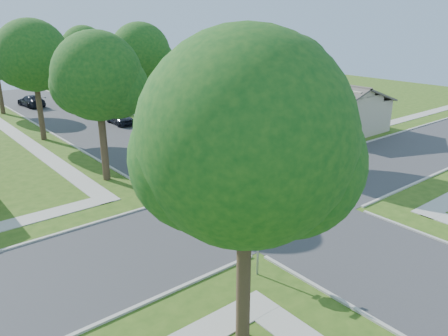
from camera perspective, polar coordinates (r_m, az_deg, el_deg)
name	(u,v)px	position (r m, az deg, el deg)	size (l,w,h in m)	color
ground	(261,206)	(23.65, 4.86, -4.91)	(100.00, 100.00, 0.00)	#2E4F15
road_ns	(261,205)	(23.65, 4.86, -4.90)	(7.00, 100.00, 0.02)	#333335
sidewalk_ne	(133,112)	(47.52, -11.82, 7.15)	(1.20, 40.00, 0.04)	#9E9B91
sidewalk_nw	(10,130)	(43.47, -26.19, 4.46)	(1.20, 40.00, 0.04)	#9E9B91
driveway	(272,149)	(33.60, 6.25, 2.49)	(8.80, 3.60, 0.05)	#9E9B91
stop_sign_sw	(258,228)	(16.77, 4.53, -7.83)	(1.05, 0.80, 2.98)	gray
stop_sign_ne	(264,137)	(29.25, 5.27, 4.07)	(1.05, 0.80, 2.98)	gray
tree_e_near	(224,75)	(31.74, 0.01, 12.00)	(4.97, 4.80, 8.28)	#38281C
tree_e_mid	(141,55)	(41.63, -10.79, 14.24)	(5.59, 5.40, 9.21)	#38281C
tree_e_far	(85,50)	(53.40, -17.74, 14.43)	(5.17, 5.00, 8.72)	#38281C
tree_w_near	(99,80)	(26.81, -16.07, 10.94)	(5.38, 5.20, 8.97)	#38281C
tree_w_mid	(34,59)	(38.04, -23.61, 12.93)	(5.80, 5.60, 9.56)	#38281C
tree_sw_corner	(247,148)	(11.89, 3.06, 2.67)	(6.21, 6.00, 9.55)	#38281C
tree_ne_corner	(289,82)	(29.37, 8.54, 11.10)	(5.80, 5.60, 8.66)	#38281C
house_ne_near	(304,108)	(41.61, 10.45, 7.66)	(8.42, 13.60, 4.23)	#AFA18A
house_ne_far	(193,86)	(54.83, -4.12, 10.67)	(8.42, 13.60, 4.23)	#AFA18A
car_driveway	(319,138)	(35.03, 12.32, 3.88)	(1.33, 3.83, 1.26)	#591217
car_curb_east	(119,117)	(42.46, -13.49, 6.49)	(1.55, 3.86, 1.32)	black
car_curb_west	(31,101)	(54.04, -23.85, 8.04)	(1.82, 4.47, 1.30)	black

